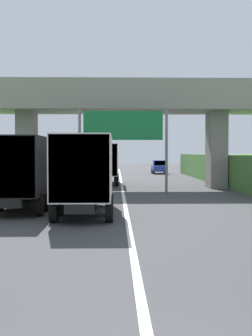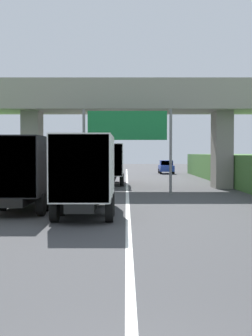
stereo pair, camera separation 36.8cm
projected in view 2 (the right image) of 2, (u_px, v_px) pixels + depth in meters
lane_centre_stripe at (126, 195)px, 27.84m from camera, size 0.20×87.26×0.01m
overpass_bridge at (125, 108)px, 33.53m from camera, size 40.00×4.80×8.04m
overhead_highway_sign at (125, 131)px, 28.72m from camera, size 5.88×0.18×5.54m
truck_silver at (85, 170)px, 19.31m from camera, size 2.44×7.30×3.44m
truck_black at (26, 169)px, 21.05m from camera, size 2.44×7.30×3.44m
truck_red at (108, 162)px, 37.62m from camera, size 2.44×7.30×3.44m
car_blue at (164, 167)px, 56.47m from camera, size 1.86×4.10×1.72m
construction_barrel_4 at (3, 195)px, 23.41m from camera, size 0.57×0.57×0.90m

